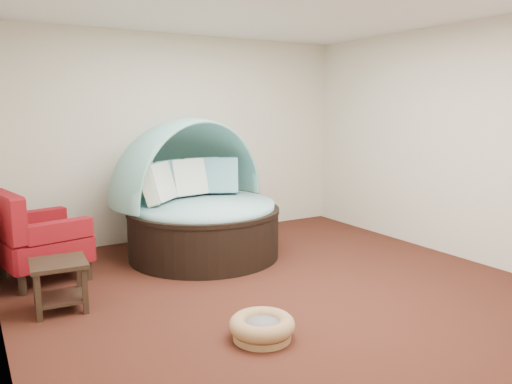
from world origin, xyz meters
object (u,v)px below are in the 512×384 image
pet_basket (262,327)px  side_table (59,278)px  canopy_daybed (197,192)px  red_armchair (36,239)px

pet_basket → side_table: bearing=131.8°
canopy_daybed → red_armchair: (-1.85, -0.02, -0.34)m
canopy_daybed → side_table: (-1.79, -0.96, -0.49)m
pet_basket → side_table: size_ratio=1.23×
red_armchair → canopy_daybed: bearing=-10.9°
canopy_daybed → red_armchair: 1.88m
canopy_daybed → pet_basket: size_ratio=3.74×
canopy_daybed → side_table: canopy_daybed is taller
red_armchair → side_table: (0.06, -0.95, -0.15)m
canopy_daybed → pet_basket: bearing=-119.4°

